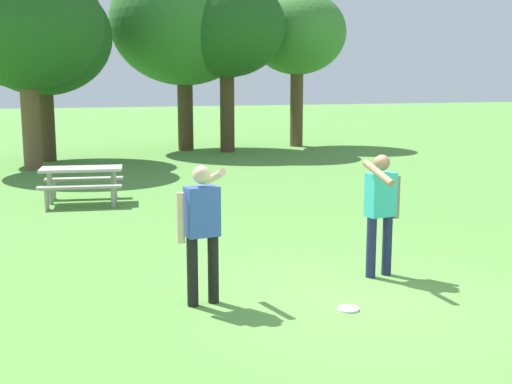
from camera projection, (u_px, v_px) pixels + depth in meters
name	position (u px, v px, depth m)	size (l,w,h in m)	color
ground_plane	(362.00, 298.00, 7.81)	(120.00, 120.00, 0.00)	#568E3D
person_thrower	(381.00, 206.00, 8.55)	(0.61, 0.72, 1.64)	#1E234C
person_catcher	(202.00, 224.00, 7.47)	(0.61, 0.72, 1.64)	black
frisbee	(348.00, 309.00, 7.42)	(0.25, 0.25, 0.03)	white
picnic_table_near	(82.00, 177.00, 13.85)	(1.92, 1.69, 0.77)	#B2ADA3
tree_tall_left	(25.00, 24.00, 18.54)	(4.42, 4.42, 6.10)	brown
tree_broad_center	(42.00, 37.00, 20.60)	(4.42, 4.42, 5.88)	#4C3823
tree_far_right	(184.00, 23.00, 23.84)	(5.43, 5.43, 7.04)	#4C3823
tree_slender_mid	(227.00, 28.00, 23.33)	(4.26, 4.26, 6.33)	#4C3823
tree_back_left	(297.00, 34.00, 25.42)	(3.83, 3.83, 6.09)	brown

